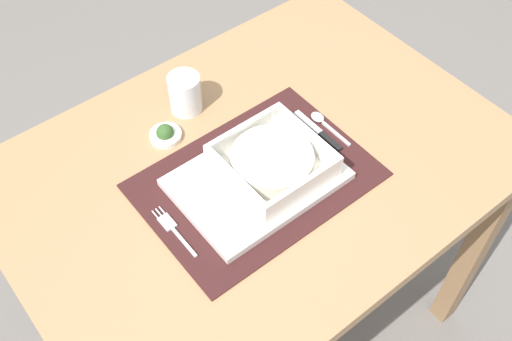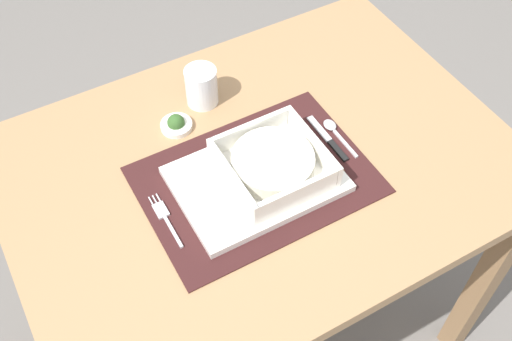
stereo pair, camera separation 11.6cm
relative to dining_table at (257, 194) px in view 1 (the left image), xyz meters
name	(u,v)px [view 1 (the left image)]	position (x,y,z in m)	size (l,w,h in m)	color
ground_plane	(257,323)	(0.00, 0.00, -0.63)	(6.00, 6.00, 0.00)	slate
dining_table	(257,194)	(0.00, 0.00, 0.00)	(1.00, 0.73, 0.74)	#A37A51
placemat	(256,180)	(-0.03, -0.04, 0.11)	(0.44, 0.31, 0.00)	#381919
serving_plate	(257,179)	(-0.03, -0.04, 0.12)	(0.31, 0.22, 0.02)	white
porridge_bowl	(272,162)	(0.00, -0.05, 0.15)	(0.19, 0.19, 0.05)	white
fork	(172,228)	(-0.22, -0.03, 0.11)	(0.02, 0.13, 0.00)	silver
spoon	(321,120)	(0.17, 0.00, 0.11)	(0.02, 0.11, 0.01)	silver
butter_knife	(321,133)	(0.15, -0.02, 0.11)	(0.01, 0.14, 0.01)	black
bread_knife	(319,145)	(0.12, -0.05, 0.11)	(0.01, 0.14, 0.01)	#59331E
drinking_glass	(185,95)	(-0.02, 0.21, 0.14)	(0.07, 0.07, 0.09)	white
condiment_saucer	(165,134)	(-0.11, 0.17, 0.12)	(0.07, 0.07, 0.04)	white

